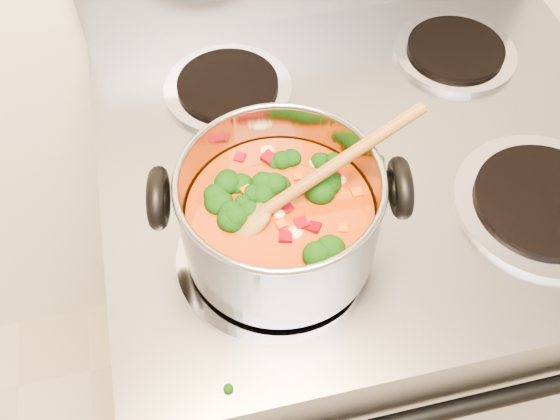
{
  "coord_description": "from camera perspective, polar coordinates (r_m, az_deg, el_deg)",
  "views": [
    {
      "loc": [
        -0.21,
        0.6,
        1.6
      ],
      "look_at": [
        -0.11,
        1.01,
        1.01
      ],
      "focal_mm": 40.0,
      "sensor_mm": 36.0,
      "label": 1
    }
  ],
  "objects": [
    {
      "name": "stockpot",
      "position": [
        0.74,
        -0.01,
        -0.56
      ],
      "size": [
        0.3,
        0.24,
        0.15
      ],
      "rotation": [
        0.0,
        0.0,
        -0.17
      ],
      "color": "#929198",
      "rests_on": "electric_range"
    },
    {
      "name": "wooden_spoon",
      "position": [
        0.71,
        0.97,
        1.47
      ],
      "size": [
        0.26,
        0.09,
        0.11
      ],
      "rotation": [
        0.0,
        0.0,
        0.24
      ],
      "color": "brown",
      "rests_on": "stockpot"
    },
    {
      "name": "electric_range",
      "position": [
        1.3,
        6.12,
        -7.29
      ],
      "size": [
        0.8,
        0.72,
        1.08
      ],
      "color": "gray",
      "rests_on": "ground"
    },
    {
      "name": "cooktop_crumbs",
      "position": [
        0.85,
        -8.18,
        0.66
      ],
      "size": [
        0.09,
        0.11,
        0.01
      ],
      "color": "black",
      "rests_on": "electric_range"
    }
  ]
}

